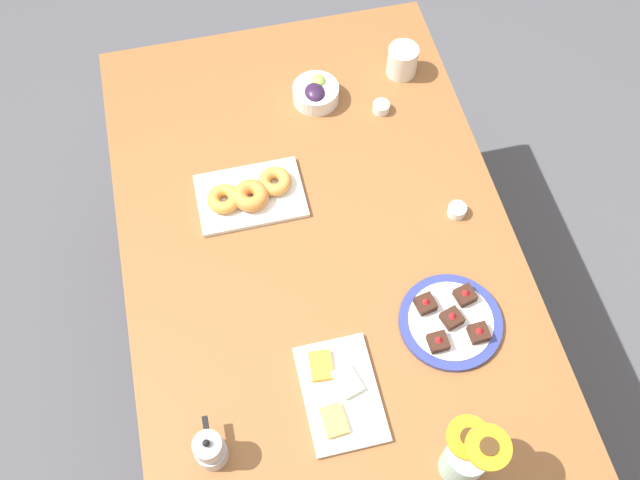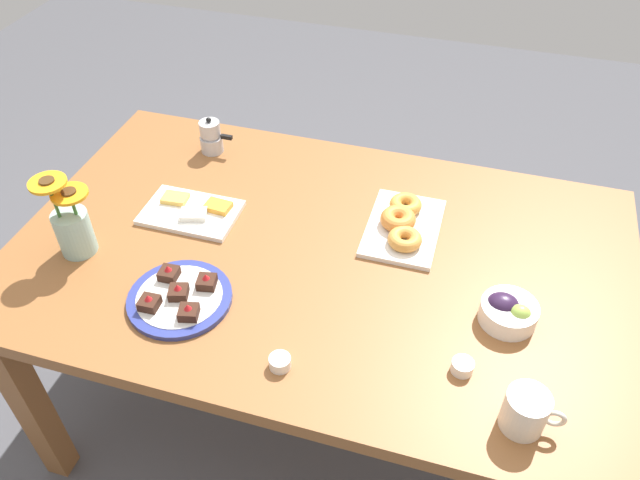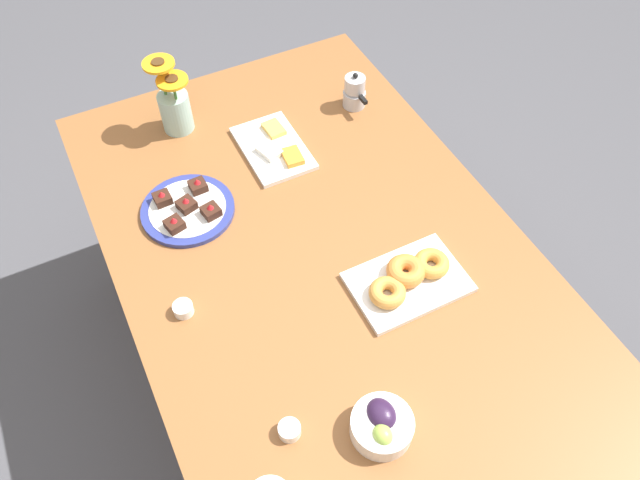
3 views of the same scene
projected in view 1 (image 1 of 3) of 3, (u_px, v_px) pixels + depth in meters
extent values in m
plane|color=#4C4C51|center=(320.00, 351.00, 2.46)|extent=(6.00, 6.00, 0.00)
cube|color=brown|center=(320.00, 251.00, 1.84)|extent=(1.60, 1.00, 0.04)
cube|color=brown|center=(389.00, 106.00, 2.55)|extent=(0.07, 0.07, 0.70)
cube|color=brown|center=(155.00, 148.00, 2.46)|extent=(0.07, 0.07, 0.70)
cylinder|color=silver|center=(402.00, 61.00, 2.07)|extent=(0.09, 0.09, 0.09)
cylinder|color=brown|center=(404.00, 51.00, 2.04)|extent=(0.08, 0.08, 0.00)
torus|color=silver|center=(397.00, 47.00, 2.10)|extent=(0.05, 0.01, 0.05)
cylinder|color=white|center=(316.00, 93.00, 2.04)|extent=(0.13, 0.13, 0.05)
ellipsoid|color=#2D1938|center=(315.00, 94.00, 2.01)|extent=(0.07, 0.06, 0.04)
ellipsoid|color=#9EC14C|center=(318.00, 81.00, 2.03)|extent=(0.05, 0.04, 0.04)
cube|color=white|center=(341.00, 394.00, 1.62)|extent=(0.26, 0.17, 0.01)
cube|color=#EFB74C|center=(334.00, 421.00, 1.58)|extent=(0.07, 0.05, 0.01)
cube|color=white|center=(347.00, 381.00, 1.62)|extent=(0.08, 0.07, 0.02)
cube|color=orange|center=(321.00, 366.00, 1.64)|extent=(0.07, 0.06, 0.02)
cube|color=white|center=(250.00, 196.00, 1.89)|extent=(0.19, 0.28, 0.01)
torus|color=gold|center=(275.00, 181.00, 1.88)|extent=(0.12, 0.12, 0.03)
torus|color=orange|center=(251.00, 195.00, 1.86)|extent=(0.13, 0.13, 0.04)
torus|color=gold|center=(224.00, 199.00, 1.85)|extent=(0.10, 0.10, 0.03)
cylinder|color=white|center=(381.00, 107.00, 2.03)|extent=(0.05, 0.05, 0.03)
cylinder|color=#C68923|center=(381.00, 105.00, 2.02)|extent=(0.04, 0.04, 0.01)
cylinder|color=white|center=(457.00, 210.00, 1.86)|extent=(0.05, 0.05, 0.03)
cylinder|color=maroon|center=(458.00, 208.00, 1.85)|extent=(0.04, 0.04, 0.01)
cylinder|color=navy|center=(450.00, 322.00, 1.71)|extent=(0.25, 0.25, 0.01)
cylinder|color=white|center=(451.00, 321.00, 1.71)|extent=(0.20, 0.20, 0.01)
cube|color=#381E14|center=(438.00, 342.00, 1.66)|extent=(0.05, 0.05, 0.02)
cone|color=red|center=(439.00, 339.00, 1.65)|extent=(0.02, 0.02, 0.01)
cube|color=#381E14|center=(425.00, 304.00, 1.71)|extent=(0.05, 0.05, 0.02)
cone|color=red|center=(426.00, 301.00, 1.69)|extent=(0.02, 0.02, 0.01)
cube|color=#381E14|center=(479.00, 333.00, 1.67)|extent=(0.05, 0.05, 0.02)
cone|color=red|center=(480.00, 330.00, 1.66)|extent=(0.02, 0.02, 0.01)
cube|color=#381E14|center=(465.00, 295.00, 1.72)|extent=(0.05, 0.05, 0.02)
cone|color=red|center=(466.00, 292.00, 1.70)|extent=(0.02, 0.02, 0.01)
cube|color=#381E14|center=(452.00, 318.00, 1.69)|extent=(0.05, 0.05, 0.02)
cone|color=red|center=(453.00, 315.00, 1.68)|extent=(0.02, 0.02, 0.01)
cylinder|color=#99C1B7|center=(464.00, 461.00, 1.50)|extent=(0.09, 0.09, 0.12)
cylinder|color=#3D702D|center=(483.00, 454.00, 1.40)|extent=(0.01, 0.01, 0.10)
cylinder|color=orange|center=(488.00, 447.00, 1.35)|extent=(0.09, 0.09, 0.01)
cylinder|color=#472D14|center=(489.00, 446.00, 1.34)|extent=(0.04, 0.04, 0.01)
cylinder|color=#3D702D|center=(466.00, 442.00, 1.43)|extent=(0.01, 0.01, 0.06)
cylinder|color=orange|center=(469.00, 438.00, 1.40)|extent=(0.09, 0.09, 0.01)
cylinder|color=#472D14|center=(469.00, 437.00, 1.39)|extent=(0.04, 0.04, 0.01)
cylinder|color=#B7B7BC|center=(212.00, 453.00, 1.54)|extent=(0.07, 0.07, 0.05)
cylinder|color=#B7B7BC|center=(210.00, 450.00, 1.51)|extent=(0.05, 0.05, 0.01)
cylinder|color=#B7B7BC|center=(208.00, 447.00, 1.49)|extent=(0.06, 0.06, 0.04)
sphere|color=black|center=(206.00, 443.00, 1.47)|extent=(0.02, 0.02, 0.02)
cube|color=black|center=(206.00, 425.00, 1.54)|extent=(0.04, 0.01, 0.01)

